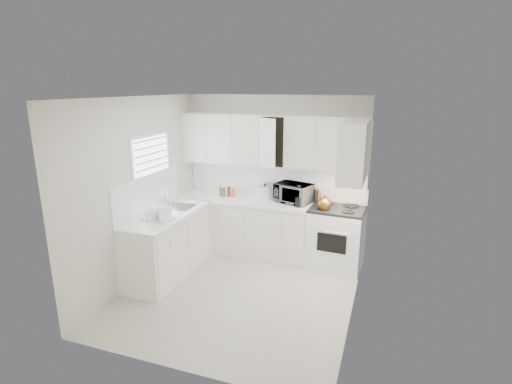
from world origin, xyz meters
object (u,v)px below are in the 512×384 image
at_px(microwave, 294,191).
at_px(dish_rack, 158,212).
at_px(rice_cooker, 265,191).
at_px(utensil_crock, 299,196).
at_px(stove, 337,229).
at_px(tea_kettle, 324,203).

relative_size(microwave, dish_rack, 1.41).
height_order(microwave, rice_cooker, microwave).
xyz_separation_m(rice_cooker, utensil_crock, (0.63, -0.26, 0.05)).
height_order(stove, microwave, microwave).
xyz_separation_m(tea_kettle, rice_cooker, (-1.02, 0.30, 0.01)).
relative_size(rice_cooker, dish_rack, 0.64).
height_order(stove, rice_cooker, stove).
distance_m(rice_cooker, utensil_crock, 0.68).
height_order(tea_kettle, rice_cooker, rice_cooker).
height_order(tea_kettle, microwave, microwave).
height_order(rice_cooker, dish_rack, rice_cooker).
relative_size(stove, microwave, 2.23).
distance_m(stove, rice_cooker, 1.30).
bearing_deg(stove, microwave, 176.64).
xyz_separation_m(microwave, rice_cooker, (-0.49, 0.05, -0.06)).
xyz_separation_m(microwave, utensil_crock, (0.14, -0.21, -0.01)).
distance_m(tea_kettle, microwave, 0.59).
bearing_deg(rice_cooker, microwave, -3.11).
height_order(stove, utensil_crock, utensil_crock).
bearing_deg(dish_rack, microwave, 47.48).
distance_m(stove, dish_rack, 2.67).
xyz_separation_m(stove, rice_cooker, (-1.20, 0.14, 0.46)).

